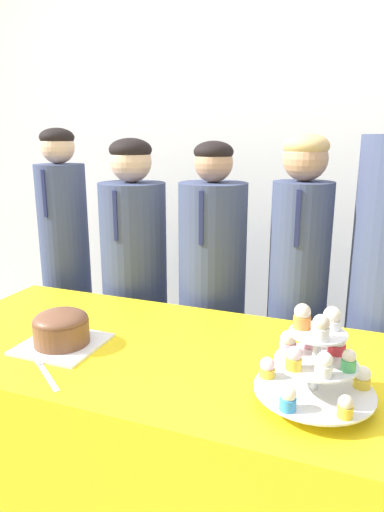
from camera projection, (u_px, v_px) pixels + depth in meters
wall_back at (250, 154)px, 2.52m from camera, size 9.00×0.06×2.70m
table at (156, 444)px, 1.62m from camera, size 1.64×0.79×0.76m
round_cake at (61, 329)px, 1.52m from camera, size 0.26×0.26×0.13m
cake_knife at (41, 366)px, 1.39m from camera, size 0.21×0.17×0.01m
cupcake_stand at (315, 361)px, 1.18m from camera, size 0.31×0.31×0.27m
student_0 at (67, 282)px, 2.35m from camera, size 0.24×0.25×1.48m
student_1 at (135, 298)px, 2.22m from camera, size 0.31×0.32×1.43m
student_2 at (212, 310)px, 2.09m from camera, size 0.30×0.31×1.42m
student_3 at (296, 313)px, 1.95m from camera, size 0.25×0.25×1.45m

